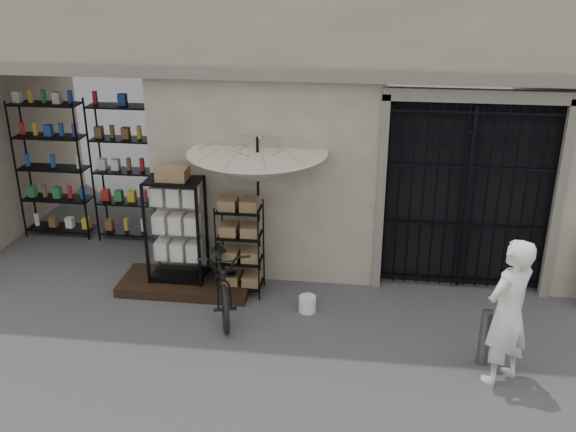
# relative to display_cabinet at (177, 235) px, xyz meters

# --- Properties ---
(ground) EXTENTS (80.00, 80.00, 0.00)m
(ground) POSITION_rel_display_cabinet_xyz_m (2.52, -1.61, -0.87)
(ground) COLOR #27272B
(ground) RESTS_ON ground
(shop_recess) EXTENTS (3.00, 1.70, 3.00)m
(shop_recess) POSITION_rel_display_cabinet_xyz_m (-1.98, 1.19, 0.63)
(shop_recess) COLOR black
(shop_recess) RESTS_ON ground
(shop_shelving) EXTENTS (2.70, 0.50, 2.50)m
(shop_shelving) POSITION_rel_display_cabinet_xyz_m (-2.03, 1.69, 0.38)
(shop_shelving) COLOR black
(shop_shelving) RESTS_ON ground
(iron_gate) EXTENTS (2.50, 0.21, 3.00)m
(iron_gate) POSITION_rel_display_cabinet_xyz_m (4.27, 0.67, 0.63)
(iron_gate) COLOR black
(iron_gate) RESTS_ON ground
(step_platform) EXTENTS (2.00, 0.90, 0.15)m
(step_platform) POSITION_rel_display_cabinet_xyz_m (0.12, -0.06, -0.79)
(step_platform) COLOR black
(step_platform) RESTS_ON ground
(display_cabinet) EXTENTS (0.92, 0.73, 1.73)m
(display_cabinet) POSITION_rel_display_cabinet_xyz_m (0.00, 0.00, 0.00)
(display_cabinet) COLOR black
(display_cabinet) RESTS_ON step_platform
(wire_rack) EXTENTS (0.73, 0.61, 1.44)m
(wire_rack) POSITION_rel_display_cabinet_xyz_m (0.99, -0.06, -0.16)
(wire_rack) COLOR black
(wire_rack) RESTS_ON ground
(market_umbrella) EXTENTS (2.14, 2.17, 2.87)m
(market_umbrella) POSITION_rel_display_cabinet_xyz_m (1.24, 0.13, 1.20)
(market_umbrella) COLOR black
(market_umbrella) RESTS_ON ground
(white_bucket) EXTENTS (0.32, 0.32, 0.24)m
(white_bucket) POSITION_rel_display_cabinet_xyz_m (2.04, -0.51, -0.75)
(white_bucket) COLOR silver
(white_bucket) RESTS_ON ground
(bicycle) EXTENTS (1.00, 1.24, 2.05)m
(bicycle) POSITION_rel_display_cabinet_xyz_m (0.81, -0.54, -0.87)
(bicycle) COLOR black
(bicycle) RESTS_ON ground
(steel_bollard) EXTENTS (0.16, 0.16, 0.75)m
(steel_bollard) POSITION_rel_display_cabinet_xyz_m (4.35, -1.49, -0.49)
(steel_bollard) COLOR slate
(steel_bollard) RESTS_ON ground
(shopkeeper) EXTENTS (1.71, 1.86, 0.44)m
(shopkeeper) POSITION_rel_display_cabinet_xyz_m (4.51, -1.80, -0.87)
(shopkeeper) COLOR white
(shopkeeper) RESTS_ON ground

